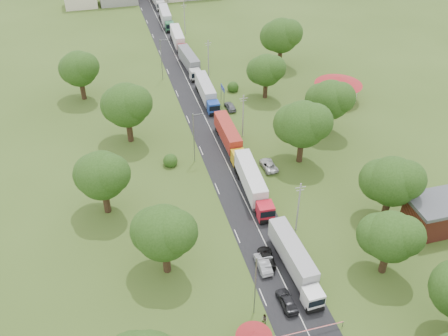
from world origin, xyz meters
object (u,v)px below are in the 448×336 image
object	(u,v)px
truck_0	(295,260)
car_lane_mid	(263,264)
car_lane_front	(287,301)
boom_barrier	(299,333)
info_sign	(223,91)

from	to	relation	value
truck_0	car_lane_mid	world-z (taller)	truck_0
car_lane_mid	truck_0	bearing A→B (deg)	156.94
car_lane_front	truck_0	bearing A→B (deg)	-122.20
boom_barrier	car_lane_front	xyz separation A→B (m)	(0.36, 5.00, -0.13)
boom_barrier	car_lane_mid	xyz separation A→B (m)	(-0.52, 12.00, -0.16)
boom_barrier	info_sign	distance (m)	60.39
info_sign	car_lane_mid	distance (m)	48.57
truck_0	car_lane_mid	distance (m)	4.56
info_sign	car_lane_front	bearing A→B (deg)	-96.43
boom_barrier	car_lane_mid	distance (m)	12.01
car_lane_front	car_lane_mid	world-z (taller)	car_lane_front
truck_0	info_sign	bearing A→B (deg)	86.43
info_sign	car_lane_mid	xyz separation A→B (m)	(-7.08, -48.00, -2.27)
boom_barrier	truck_0	distance (m)	10.91
info_sign	car_lane_mid	bearing A→B (deg)	-98.39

